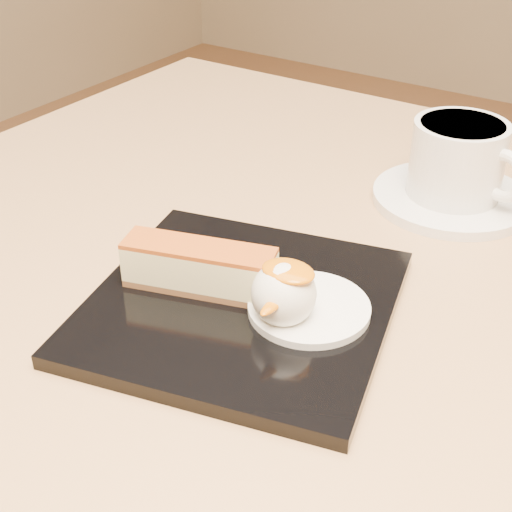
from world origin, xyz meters
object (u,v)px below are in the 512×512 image
Objects in this scene: table at (265,380)px; cheesecake at (199,267)px; dessert_plate at (241,306)px; coffee_cup at (459,159)px; ice_cream_scoop at (284,294)px; saucer at (451,198)px.

cheesecake is at bearing -89.37° from table.
coffee_cup is at bearing 74.61° from dessert_plate.
coffee_cup reaches higher than dessert_plate.
coffee_cup is at bearing 83.29° from ice_cream_scoop.
dessert_plate is 1.83× the size of cheesecake.
dessert_plate is at bearing -68.16° from table.
coffee_cup is (0.03, 0.26, 0.01)m from ice_cream_scoop.
coffee_cup reaches higher than saucer.
cheesecake is 0.80× the size of saucer.
coffee_cup is (0.11, 0.26, 0.02)m from cheesecake.
ice_cream_scoop is (0.04, -0.00, 0.03)m from dessert_plate.
ice_cream_scoop reaches higher than table.
saucer is at bearing 83.77° from ice_cream_scoop.
cheesecake reaches higher than saucer.
table is 0.23m from ice_cream_scoop.
cheesecake is at bearing 180.00° from ice_cream_scoop.
ice_cream_scoop reaches higher than saucer.
coffee_cup is at bearing 57.46° from table.
table is 17.12× the size of ice_cream_scoop.
dessert_plate is (0.04, -0.09, 0.16)m from table.
ice_cream_scoop is at bearing -7.13° from dessert_plate.
ice_cream_scoop reaches higher than dessert_plate.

